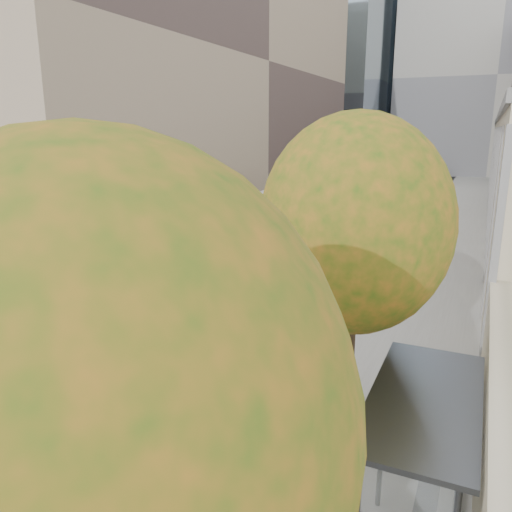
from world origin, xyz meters
The scene contains 10 objects.
bus_platform centered at (-3.88, 35.00, 0.07)m, with size 4.25×150.00×0.15m, color #A8A8A8.
sidewalk centered at (4.12, 35.00, 0.04)m, with size 4.75×150.00×0.08m, color gray.
building_midrise centered at (-22.50, 41.00, 12.50)m, with size 24.00×46.00×25.00m, color gray.
building_far_block centered at (6.00, 96.00, 15.00)m, with size 30.00×18.00×30.00m, color gray.
bus_shelter centered at (5.69, 10.96, 2.19)m, with size 1.90×4.40×2.53m.
tree_b centered at (3.60, 5.00, 5.04)m, with size 4.00×4.00×6.97m.
tree_c centered at (3.60, 13.00, 5.25)m, with size 4.20×4.20×7.28m.
bus_far centered at (-7.19, 28.51, 1.57)m, with size 2.64×17.24×2.87m.
cyclist centered at (0.43, 10.10, 0.76)m, with size 0.60×1.61×2.04m.
distant_car centered at (-7.87, 40.19, 0.63)m, with size 1.48×3.68×1.25m, color #BBBBBB.
Camera 1 is at (6.09, 2.43, 7.27)m, focal length 35.00 mm.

